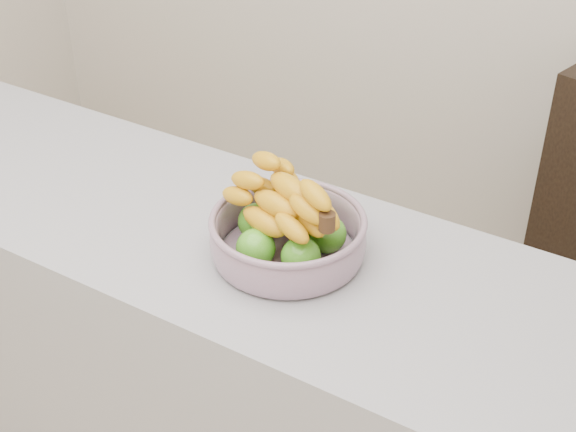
# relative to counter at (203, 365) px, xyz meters

# --- Properties ---
(counter) EXTENTS (2.00, 0.60, 0.90)m
(counter) POSITION_rel_counter_xyz_m (0.00, 0.00, 0.00)
(counter) COLOR #A1A1A9
(counter) RESTS_ON ground
(fruit_bowl) EXTENTS (0.33, 0.33, 0.20)m
(fruit_bowl) POSITION_rel_counter_xyz_m (0.26, 0.00, 0.51)
(fruit_bowl) COLOR #9CAABB
(fruit_bowl) RESTS_ON counter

